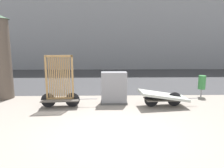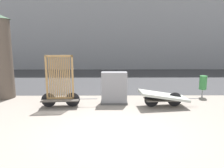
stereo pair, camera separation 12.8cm
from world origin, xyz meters
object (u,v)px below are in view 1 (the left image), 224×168
bike_cart_with_mattress (163,96)px  trash_bin (202,83)px  utility_cabinet (114,89)px  bike_cart_with_bedframe (60,89)px

bike_cart_with_mattress → trash_bin: 2.57m
bike_cart_with_mattress → trash_bin: trash_bin is taller
utility_cabinet → trash_bin: bearing=14.0°
utility_cabinet → trash_bin: 4.10m
bike_cart_with_mattress → trash_bin: bearing=30.3°
bike_cart_with_mattress → bike_cart_with_bedframe: bearing=175.8°
utility_cabinet → trash_bin: utility_cabinet is taller
bike_cart_with_bedframe → trash_bin: bike_cart_with_bedframe is taller
bike_cart_with_mattress → utility_cabinet: 1.94m
trash_bin → utility_cabinet: bearing=-166.0°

